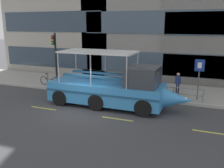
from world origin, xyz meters
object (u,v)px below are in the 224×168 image
object	(u,v)px
parking_sign	(199,73)
pedestrian_near_bow	(178,82)
leaned_bicycle	(49,81)
pedestrian_mid_left	(138,78)
traffic_light_pole	(55,54)
duck_tour_boat	(114,89)

from	to	relation	value
parking_sign	pedestrian_near_bow	world-z (taller)	parking_sign
leaned_bicycle	pedestrian_mid_left	xyz separation A→B (m)	(7.10, 0.94, 0.62)
parking_sign	pedestrian_mid_left	size ratio (longest dim) A/B	1.61
parking_sign	leaned_bicycle	world-z (taller)	parking_sign
traffic_light_pole	pedestrian_mid_left	distance (m)	6.84
duck_tour_boat	pedestrian_near_bow	size ratio (longest dim) A/B	5.79
pedestrian_near_bow	pedestrian_mid_left	xyz separation A→B (m)	(-2.88, -0.07, 0.06)
leaned_bicycle	duck_tour_boat	size ratio (longest dim) A/B	0.20
duck_tour_boat	traffic_light_pole	bearing A→B (deg)	155.03
parking_sign	duck_tour_boat	xyz separation A→B (m)	(-4.76, -2.75, -0.88)
pedestrian_mid_left	leaned_bicycle	bearing A→B (deg)	-172.43
parking_sign	duck_tour_boat	bearing A→B (deg)	-149.96
traffic_light_pole	pedestrian_near_bow	bearing A→B (deg)	4.07
traffic_light_pole	leaned_bicycle	size ratio (longest dim) A/B	2.39
pedestrian_near_bow	pedestrian_mid_left	world-z (taller)	pedestrian_mid_left
leaned_bicycle	pedestrian_near_bow	xyz separation A→B (m)	(9.98, 1.02, 0.55)
leaned_bicycle	duck_tour_boat	xyz separation A→B (m)	(6.60, -2.52, 0.55)
pedestrian_mid_left	pedestrian_near_bow	bearing A→B (deg)	1.47
duck_tour_boat	pedestrian_mid_left	xyz separation A→B (m)	(0.50, 3.46, 0.07)
pedestrian_mid_left	duck_tour_boat	bearing A→B (deg)	-98.26
parking_sign	leaned_bicycle	xyz separation A→B (m)	(-11.36, -0.24, -1.43)
leaned_bicycle	pedestrian_mid_left	size ratio (longest dim) A/B	1.06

